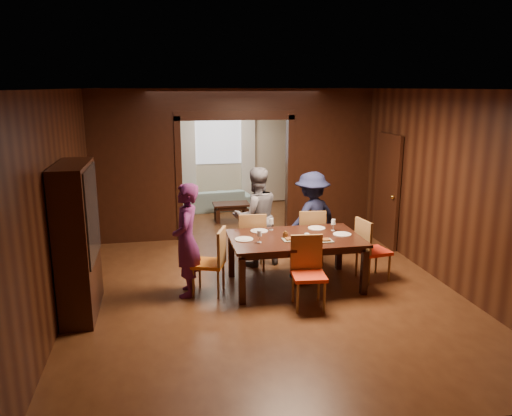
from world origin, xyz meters
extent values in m
plane|color=#492714|center=(0.00, 0.00, 0.00)|extent=(9.00, 9.00, 0.00)
cube|color=silver|center=(0.00, 0.00, 2.90)|extent=(5.50, 9.00, 0.02)
cube|color=black|center=(0.00, 4.50, 1.45)|extent=(5.50, 0.02, 2.90)
cube|color=black|center=(-2.75, 0.00, 1.45)|extent=(0.02, 9.00, 2.90)
cube|color=black|center=(2.75, 0.00, 1.45)|extent=(0.02, 9.00, 2.90)
cube|color=black|center=(-1.93, 1.60, 1.20)|extent=(1.65, 0.15, 2.40)
cube|color=black|center=(1.93, 1.60, 1.20)|extent=(1.65, 0.15, 2.40)
cube|color=black|center=(0.00, 1.60, 2.65)|extent=(5.50, 0.15, 0.50)
cube|color=beige|center=(0.00, 4.47, 1.45)|extent=(5.40, 0.04, 2.85)
imported|color=#541D51|center=(-1.12, -1.16, 0.82)|extent=(0.47, 0.65, 1.63)
imported|color=slate|center=(0.09, -0.10, 0.83)|extent=(0.89, 0.74, 1.66)
imported|color=#161A37|center=(1.02, -0.20, 0.78)|extent=(1.16, 0.95, 1.57)
imported|color=#94BFC2|center=(-0.17, 3.85, 0.25)|extent=(1.78, 0.85, 0.50)
imported|color=black|center=(0.60, -0.99, 0.80)|extent=(0.29, 0.29, 0.07)
cube|color=black|center=(0.49, -1.12, 0.38)|extent=(1.94, 1.21, 0.76)
cube|color=black|center=(0.07, 2.76, 0.20)|extent=(0.80, 0.50, 0.40)
cube|color=black|center=(-2.53, -1.50, 1.00)|extent=(0.40, 1.20, 2.00)
cube|color=black|center=(2.70, 0.50, 1.05)|extent=(0.06, 0.90, 2.10)
cube|color=silver|center=(0.00, 4.44, 1.70)|extent=(1.20, 0.03, 1.30)
cube|color=white|center=(-0.75, 4.40, 1.25)|extent=(0.35, 0.06, 2.40)
cube|color=white|center=(0.75, 4.40, 1.25)|extent=(0.35, 0.06, 2.40)
cylinder|color=silver|center=(-0.28, -1.11, 0.77)|extent=(0.27, 0.27, 0.01)
cylinder|color=silver|center=(0.02, -0.73, 0.77)|extent=(0.27, 0.27, 0.01)
cylinder|color=white|center=(0.94, -0.75, 0.77)|extent=(0.27, 0.27, 0.01)
cylinder|color=white|center=(1.21, -1.14, 0.77)|extent=(0.27, 0.27, 0.01)
cylinder|color=white|center=(0.53, -1.52, 0.77)|extent=(0.27, 0.27, 0.01)
cube|color=gray|center=(0.41, -1.27, 0.78)|extent=(0.30, 0.20, 0.04)
cube|color=gray|center=(0.81, -1.41, 0.78)|extent=(0.30, 0.20, 0.04)
cylinder|color=silver|center=(0.57, -1.44, 0.83)|extent=(0.07, 0.07, 0.14)
camera|label=1|loc=(-1.42, -7.98, 2.93)|focal=35.00mm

